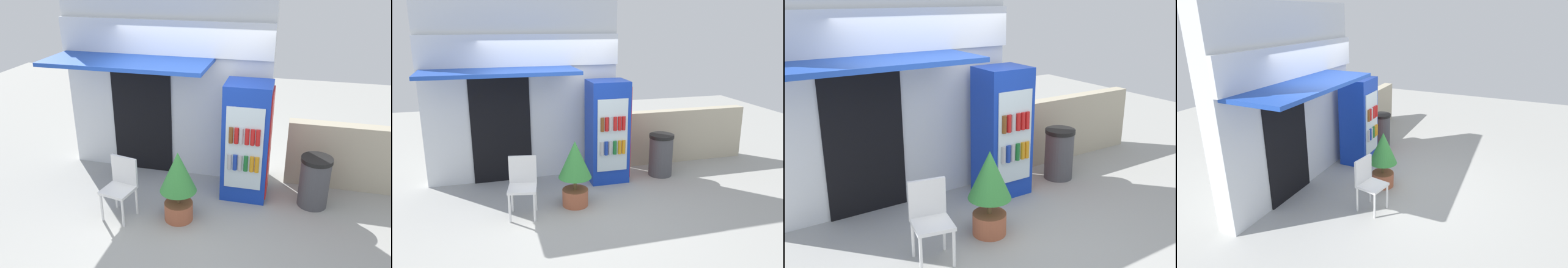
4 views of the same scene
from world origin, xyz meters
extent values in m
plane|color=#A3A39E|center=(0.00, 0.00, 0.00)|extent=(16.00, 16.00, 0.00)
cube|color=silver|center=(-0.53, 1.51, 1.62)|extent=(3.42, 0.34, 3.24)
cube|color=white|center=(-0.53, 1.30, 2.32)|extent=(3.42, 0.08, 0.54)
cube|color=#1E47B2|center=(-0.94, 0.84, 2.03)|extent=(2.48, 0.99, 0.06)
cube|color=black|center=(-0.94, 1.32, 0.99)|extent=(1.03, 0.03, 1.98)
cube|color=#1438B2|center=(0.88, 0.90, 0.91)|extent=(0.68, 0.57, 1.82)
cube|color=silver|center=(0.88, 0.60, 0.91)|extent=(0.54, 0.02, 1.27)
cube|color=red|center=(1.23, 0.90, 0.91)|extent=(0.02, 0.52, 1.64)
cylinder|color=#B2B2B7|center=(0.68, 0.59, 0.70)|extent=(0.06, 0.06, 0.24)
cylinder|color=#1938A5|center=(0.76, 0.59, 0.70)|extent=(0.06, 0.06, 0.24)
cylinder|color=#B2B2B7|center=(0.83, 0.59, 0.70)|extent=(0.06, 0.06, 0.24)
cylinder|color=#196B2D|center=(0.92, 0.59, 0.70)|extent=(0.06, 0.06, 0.24)
cylinder|color=orange|center=(1.01, 0.59, 0.70)|extent=(0.06, 0.06, 0.24)
cylinder|color=orange|center=(1.08, 0.59, 0.70)|extent=(0.06, 0.06, 0.24)
cylinder|color=brown|center=(0.69, 0.59, 1.12)|extent=(0.06, 0.06, 0.24)
cylinder|color=red|center=(0.77, 0.59, 1.12)|extent=(0.06, 0.06, 0.24)
cylinder|color=#B2B2B7|center=(0.83, 0.59, 1.12)|extent=(0.06, 0.06, 0.24)
cylinder|color=red|center=(0.92, 0.59, 1.12)|extent=(0.06, 0.06, 0.24)
cylinder|color=red|center=(1.00, 0.59, 1.12)|extent=(0.06, 0.06, 0.24)
cylinder|color=red|center=(1.07, 0.59, 1.12)|extent=(0.06, 0.06, 0.24)
cylinder|color=white|center=(-0.97, -0.30, 0.21)|extent=(0.04, 0.04, 0.43)
cylinder|color=white|center=(-0.62, -0.37, 0.21)|extent=(0.04, 0.04, 0.43)
cylinder|color=white|center=(-0.91, 0.04, 0.21)|extent=(0.04, 0.04, 0.43)
cylinder|color=white|center=(-0.56, -0.03, 0.21)|extent=(0.04, 0.04, 0.43)
cube|color=white|center=(-0.76, -0.16, 0.45)|extent=(0.48, 0.47, 0.04)
cube|color=white|center=(-0.73, 0.02, 0.68)|extent=(0.41, 0.12, 0.42)
cylinder|color=#AD5B3D|center=(0.07, 0.00, 0.13)|extent=(0.41, 0.41, 0.27)
cylinder|color=brown|center=(0.07, 0.00, 0.37)|extent=(0.05, 0.05, 0.20)
cone|color=#388C3D|center=(0.07, 0.00, 0.76)|extent=(0.52, 0.52, 0.58)
cylinder|color=#47474C|center=(1.92, 0.83, 0.36)|extent=(0.44, 0.44, 0.73)
cylinder|color=black|center=(1.92, 0.83, 0.76)|extent=(0.46, 0.46, 0.06)
cube|color=#B7AD93|center=(2.76, 1.51, 0.54)|extent=(2.57, 0.24, 1.08)
camera|label=1|loc=(1.44, -4.55, 3.38)|focal=36.51mm
camera|label=2|loc=(-1.27, -5.53, 2.77)|focal=36.22mm
camera|label=3|loc=(-2.58, -3.90, 2.75)|focal=40.65mm
camera|label=4|loc=(-5.12, -2.15, 3.09)|focal=30.85mm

